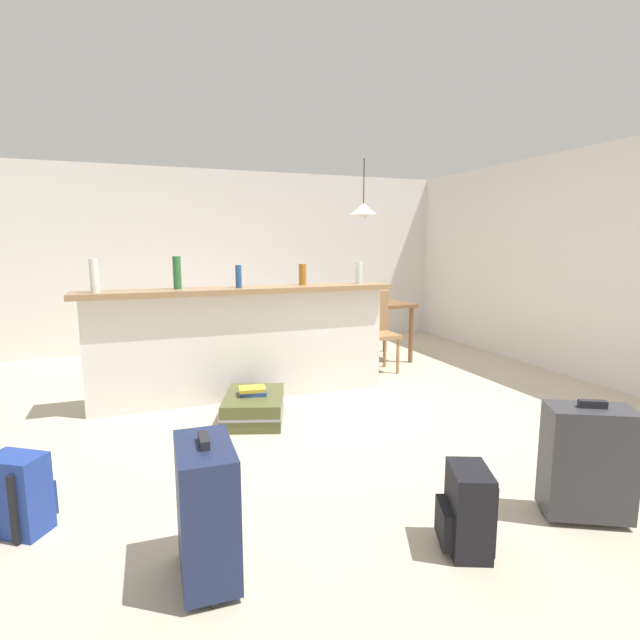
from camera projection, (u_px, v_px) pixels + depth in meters
ground_plane at (320, 408)px, 4.53m from camera, size 13.00×13.00×0.05m
wall_back at (246, 259)px, 7.15m from camera, size 6.60×0.10×2.50m
wall_right at (556, 264)px, 5.67m from camera, size 0.10×6.00×2.50m
partition_half_wall at (244, 346)px, 4.68m from camera, size 2.80×0.20×1.03m
bar_countertop at (243, 290)px, 4.60m from camera, size 2.96×0.40×0.05m
bottle_white at (94, 276)px, 4.07m from camera, size 0.07×0.07×0.28m
bottle_green at (177, 273)px, 4.41m from camera, size 0.07×0.07×0.30m
bottle_blue at (239, 277)px, 4.53m from camera, size 0.06×0.06×0.21m
bottle_amber at (303, 274)px, 4.85m from camera, size 0.07×0.07×0.21m
bottle_clear at (359, 273)px, 5.00m from camera, size 0.07×0.07×0.23m
dining_table at (364, 310)px, 6.22m from camera, size 1.10×0.80×0.74m
dining_chair_near_partition at (376, 327)px, 5.74m from camera, size 0.40×0.40×0.93m
pendant_lamp at (364, 209)px, 6.00m from camera, size 0.34×0.34×0.71m
suitcase_flat_olive at (254, 407)px, 4.17m from camera, size 0.69×0.89×0.22m
suitcase_upright_charcoal at (587, 461)px, 2.64m from camera, size 0.50×0.42×0.67m
backpack_blue at (20, 495)px, 2.53m from camera, size 0.34×0.33×0.42m
backpack_black at (467, 511)px, 2.38m from camera, size 0.31×0.33×0.42m
suitcase_upright_navy at (207, 509)px, 2.16m from camera, size 0.25×0.45×0.67m
book_stack at (253, 391)px, 4.14m from camera, size 0.26×0.21×0.06m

